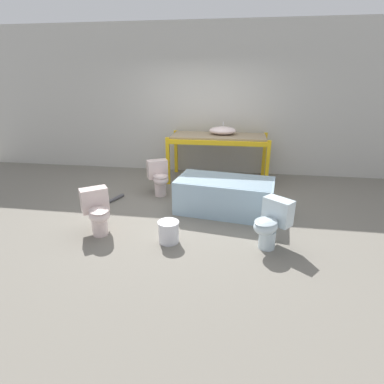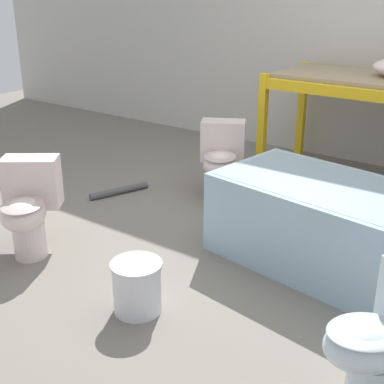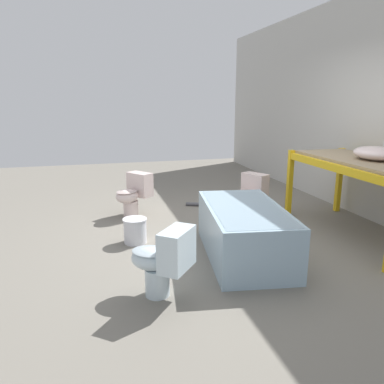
% 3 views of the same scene
% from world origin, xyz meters
% --- Properties ---
extents(ground_plane, '(12.00, 12.00, 0.00)m').
position_xyz_m(ground_plane, '(0.00, 0.00, 0.00)').
color(ground_plane, slate).
extents(warehouse_wall_rear, '(10.80, 0.08, 3.20)m').
position_xyz_m(warehouse_wall_rear, '(0.00, 2.07, 1.60)').
color(warehouse_wall_rear, beige).
rests_on(warehouse_wall_rear, ground_plane).
extents(shelving_rack, '(2.07, 0.91, 0.98)m').
position_xyz_m(shelving_rack, '(0.44, 1.43, 0.85)').
color(shelving_rack, yellow).
rests_on(shelving_rack, ground_plane).
extents(sink_basin, '(0.56, 0.43, 0.24)m').
position_xyz_m(sink_basin, '(0.52, 1.51, 1.06)').
color(sink_basin, silver).
rests_on(sink_basin, shelving_rack).
extents(bathtub_main, '(1.65, 1.01, 0.56)m').
position_xyz_m(bathtub_main, '(0.66, -0.21, 0.32)').
color(bathtub_main, '#99B7CC').
rests_on(bathtub_main, ground_plane).
extents(toilet_near, '(0.58, 0.62, 0.64)m').
position_xyz_m(toilet_near, '(-1.08, -1.22, 0.35)').
color(toilet_near, silver).
rests_on(toilet_near, ground_plane).
extents(toilet_far, '(0.59, 0.62, 0.64)m').
position_xyz_m(toilet_far, '(1.31, -1.23, 0.35)').
color(toilet_far, silver).
rests_on(toilet_far, ground_plane).
extents(toilet_extra, '(0.54, 0.62, 0.64)m').
position_xyz_m(toilet_extra, '(-0.59, 0.39, 0.35)').
color(toilet_extra, silver).
rests_on(toilet_extra, ground_plane).
extents(bucket_white, '(0.29, 0.29, 0.30)m').
position_xyz_m(bucket_white, '(-0.03, -1.32, 0.16)').
color(bucket_white, silver).
rests_on(bucket_white, ground_plane).
extents(loose_pipe, '(0.24, 0.53, 0.06)m').
position_xyz_m(loose_pipe, '(-1.34, -0.08, 0.03)').
color(loose_pipe, '#4C4C51').
rests_on(loose_pipe, ground_plane).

